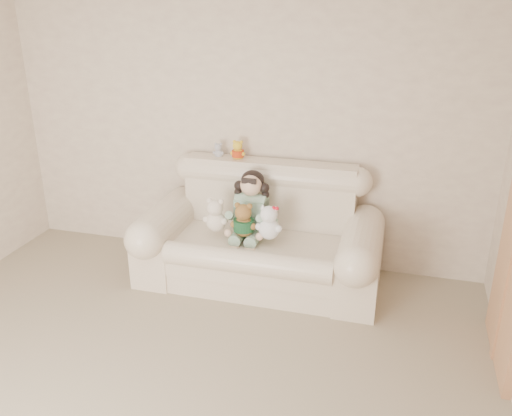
% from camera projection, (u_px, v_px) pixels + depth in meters
% --- Properties ---
extents(wall_back, '(4.50, 0.00, 4.50)m').
position_uv_depth(wall_back, '(243.00, 125.00, 4.90)').
color(wall_back, beige).
rests_on(wall_back, ground).
extents(sofa, '(2.10, 0.95, 1.03)m').
position_uv_depth(sofa, '(259.00, 229.00, 4.67)').
color(sofa, '#FFEDCD').
rests_on(sofa, floor).
extents(seated_child, '(0.39, 0.46, 0.59)m').
position_uv_depth(seated_child, '(251.00, 203.00, 4.68)').
color(seated_child, '#2C7141').
rests_on(seated_child, sofa).
extents(brown_teddy, '(0.26, 0.22, 0.35)m').
position_uv_depth(brown_teddy, '(244.00, 217.00, 4.51)').
color(brown_teddy, brown).
rests_on(brown_teddy, sofa).
extents(white_cat, '(0.24, 0.19, 0.36)m').
position_uv_depth(white_cat, '(269.00, 219.00, 4.45)').
color(white_cat, white).
rests_on(white_cat, sofa).
extents(cream_teddy, '(0.24, 0.20, 0.35)m').
position_uv_depth(cream_teddy, '(216.00, 212.00, 4.60)').
color(cream_teddy, white).
rests_on(cream_teddy, sofa).
extents(yellow_mini_bear, '(0.15, 0.12, 0.22)m').
position_uv_depth(yellow_mini_bear, '(238.00, 148.00, 4.84)').
color(yellow_mini_bear, yellow).
rests_on(yellow_mini_bear, sofa).
extents(grey_mini_plush, '(0.12, 0.10, 0.17)m').
position_uv_depth(grey_mini_plush, '(219.00, 149.00, 4.91)').
color(grey_mini_plush, '#AAABB1').
rests_on(grey_mini_plush, sofa).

